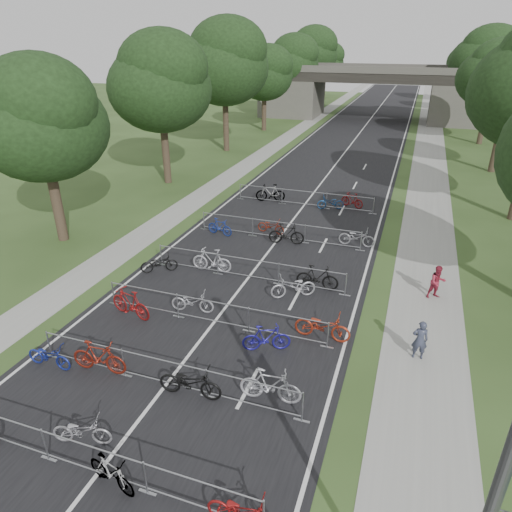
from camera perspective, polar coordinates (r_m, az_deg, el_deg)
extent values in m
cube|color=black|center=(54.22, 12.26, 14.07)|extent=(11.00, 140.00, 0.01)
cube|color=gray|center=(53.83, 20.91, 12.93)|extent=(3.00, 140.00, 0.01)
cube|color=gray|center=(55.65, 4.37, 14.85)|extent=(2.00, 140.00, 0.01)
cube|color=silver|center=(54.22, 12.26, 14.07)|extent=(0.12, 140.00, 0.00)
cube|color=#4F4E47|center=(70.64, 4.54, 19.17)|extent=(8.00, 8.00, 5.00)
cube|color=#4F4E47|center=(68.43, 24.34, 16.91)|extent=(8.00, 8.00, 5.00)
cube|color=black|center=(68.30, 14.64, 20.88)|extent=(30.00, 8.00, 1.20)
cube|color=#4F4E47|center=(64.47, 14.37, 21.57)|extent=(30.00, 0.40, 0.90)
cube|color=#4F4E47|center=(72.02, 15.08, 21.85)|extent=(30.00, 0.40, 0.90)
cylinder|color=#33261C|center=(27.42, -23.62, 5.97)|extent=(0.56, 0.56, 4.20)
ellipsoid|color=black|center=(26.47, -25.21, 14.36)|extent=(6.72, 6.72, 5.51)
sphere|color=black|center=(25.53, -25.54, 17.06)|extent=(5.38, 5.38, 5.38)
sphere|color=black|center=(27.31, -24.95, 12.87)|extent=(4.37, 4.37, 4.37)
cylinder|color=#33261C|center=(36.65, -11.21, 12.58)|extent=(0.56, 0.56, 4.72)
ellipsoid|color=black|center=(35.93, -11.87, 19.78)|extent=(7.56, 7.56, 6.20)
sphere|color=black|center=(35.08, -11.64, 22.16)|extent=(6.05, 6.05, 6.05)
sphere|color=black|center=(36.71, -12.03, 18.39)|extent=(4.91, 4.91, 4.91)
cylinder|color=#33261C|center=(47.14, -3.78, 16.15)|extent=(0.56, 0.56, 5.25)
ellipsoid|color=black|center=(46.58, -3.98, 22.40)|extent=(8.40, 8.40, 6.89)
sphere|color=black|center=(45.82, -3.56, 24.47)|extent=(6.72, 6.72, 6.72)
sphere|color=black|center=(47.30, -4.28, 21.17)|extent=(5.46, 5.46, 5.46)
cylinder|color=#33261C|center=(44.09, 27.81, 11.75)|extent=(0.56, 0.56, 3.85)
ellipsoid|color=black|center=(43.53, 28.85, 16.53)|extent=(6.16, 6.16, 5.05)
sphere|color=black|center=(44.04, 27.90, 15.77)|extent=(4.00, 4.00, 4.00)
cylinder|color=#33261C|center=(58.33, 1.01, 17.49)|extent=(0.56, 0.56, 4.20)
ellipsoid|color=black|center=(57.89, 1.04, 21.53)|extent=(6.72, 6.72, 5.51)
sphere|color=black|center=(57.15, 1.50, 22.82)|extent=(5.38, 5.38, 5.38)
sphere|color=black|center=(58.59, 0.71, 20.76)|extent=(4.37, 4.37, 4.37)
cylinder|color=#33261C|center=(55.77, 26.54, 14.71)|extent=(0.56, 0.56, 4.48)
ellipsoid|color=black|center=(55.30, 27.47, 19.12)|extent=(7.17, 7.17, 5.88)
sphere|color=black|center=(54.80, 28.50, 20.42)|extent=(5.73, 5.73, 5.73)
sphere|color=black|center=(55.81, 26.70, 18.37)|extent=(4.66, 4.66, 4.66)
cylinder|color=#33261C|center=(69.70, 4.31, 18.98)|extent=(0.56, 0.56, 4.72)
ellipsoid|color=black|center=(69.32, 4.44, 22.78)|extent=(7.56, 7.56, 6.20)
sphere|color=black|center=(68.63, 4.90, 24.00)|extent=(6.05, 6.05, 6.05)
sphere|color=black|center=(69.98, 4.10, 22.04)|extent=(4.91, 4.91, 4.91)
cylinder|color=#33261C|center=(67.56, 25.70, 16.63)|extent=(0.56, 0.56, 5.11)
ellipsoid|color=black|center=(67.17, 26.55, 20.80)|extent=(8.18, 8.18, 6.70)
sphere|color=black|center=(66.68, 27.43, 22.05)|extent=(6.54, 6.54, 6.54)
sphere|color=black|center=(67.67, 25.90, 20.05)|extent=(5.31, 5.31, 5.31)
cylinder|color=#33261C|center=(81.25, 6.71, 20.00)|extent=(0.56, 0.56, 5.25)
ellipsoid|color=black|center=(80.92, 6.91, 23.63)|extent=(8.40, 8.40, 6.89)
sphere|color=black|center=(80.26, 7.35, 24.79)|extent=(6.72, 6.72, 6.72)
sphere|color=black|center=(81.56, 6.58, 22.92)|extent=(5.46, 5.46, 5.46)
cylinder|color=#33261C|center=(79.51, 24.97, 17.31)|extent=(0.56, 0.56, 3.85)
ellipsoid|color=black|center=(79.20, 25.49, 19.98)|extent=(6.16, 6.16, 5.05)
sphere|color=black|center=(78.69, 26.16, 20.75)|extent=(4.93, 4.93, 4.93)
sphere|color=black|center=(79.71, 24.99, 19.53)|extent=(4.00, 4.00, 4.00)
cylinder|color=#33261C|center=(92.98, 8.50, 20.27)|extent=(0.56, 0.56, 4.20)
ellipsoid|color=black|center=(92.70, 8.67, 22.80)|extent=(6.72, 6.72, 5.51)
sphere|color=black|center=(92.05, 9.06, 23.60)|extent=(5.38, 5.38, 5.38)
sphere|color=black|center=(93.33, 8.38, 22.32)|extent=(4.37, 4.37, 4.37)
cylinder|color=#33261C|center=(91.39, 24.53, 18.39)|extent=(0.56, 0.56, 4.48)
ellipsoid|color=black|center=(91.11, 25.06, 21.10)|extent=(7.17, 7.17, 5.88)
sphere|color=black|center=(90.61, 25.66, 21.90)|extent=(5.73, 5.73, 5.73)
sphere|color=black|center=(91.61, 24.61, 20.62)|extent=(4.66, 4.66, 4.66)
cylinder|color=#999BA0|center=(13.10, -20.01, -21.47)|extent=(9.20, 0.04, 0.04)
cylinder|color=#999BA0|center=(13.73, -19.43, -23.97)|extent=(9.20, 0.04, 0.04)
cylinder|color=#999BA0|center=(14.28, -24.86, -20.61)|extent=(0.05, 0.05, 1.10)
cube|color=#999BA0|center=(14.65, -24.45, -22.08)|extent=(0.50, 0.08, 0.03)
cylinder|color=#999BA0|center=(12.77, -13.66, -25.34)|extent=(0.05, 0.05, 1.10)
cube|color=#999BA0|center=(13.18, -13.39, -26.81)|extent=(0.50, 0.08, 0.03)
cylinder|color=#999BA0|center=(15.19, -11.61, -12.65)|extent=(9.20, 0.04, 0.04)
cylinder|color=#999BA0|center=(15.73, -11.32, -15.14)|extent=(9.20, 0.04, 0.04)
cylinder|color=#999BA0|center=(17.96, -24.45, -10.00)|extent=(0.05, 0.05, 1.10)
cube|color=#999BA0|center=(18.26, -24.14, -11.37)|extent=(0.50, 0.08, 0.03)
cylinder|color=#999BA0|center=(16.22, -16.25, -12.67)|extent=(0.05, 0.05, 1.10)
cube|color=#999BA0|center=(16.55, -16.02, -14.13)|extent=(0.50, 0.08, 0.03)
cylinder|color=#999BA0|center=(14.90, -6.13, -15.55)|extent=(0.05, 0.05, 1.10)
cube|color=#999BA0|center=(15.26, -6.04, -17.06)|extent=(0.50, 0.08, 0.03)
cylinder|color=#999BA0|center=(14.14, 5.81, -18.27)|extent=(0.05, 0.05, 1.10)
cube|color=#999BA0|center=(14.52, 5.71, -19.79)|extent=(0.50, 0.08, 0.03)
cylinder|color=#999BA0|center=(17.92, -5.55, -5.69)|extent=(9.20, 0.04, 0.04)
cylinder|color=#999BA0|center=(18.39, -5.43, -8.00)|extent=(9.20, 0.04, 0.04)
cylinder|color=#999BA0|center=(20.33, -17.41, -4.43)|extent=(0.05, 0.05, 1.10)
cube|color=#999BA0|center=(20.59, -17.22, -5.72)|extent=(0.50, 0.08, 0.03)
cylinder|color=#999BA0|center=(18.80, -9.77, -6.13)|extent=(0.05, 0.05, 1.10)
cube|color=#999BA0|center=(19.09, -9.65, -7.50)|extent=(0.50, 0.08, 0.03)
cylinder|color=#999BA0|center=(17.68, -0.91, -7.95)|extent=(0.05, 0.05, 1.10)
cube|color=#999BA0|center=(17.98, -0.90, -9.37)|extent=(0.50, 0.08, 0.03)
cylinder|color=#999BA0|center=(17.05, 8.96, -9.74)|extent=(0.05, 0.05, 1.10)
cube|color=#999BA0|center=(17.36, 8.84, -11.18)|extent=(0.50, 0.08, 0.03)
cylinder|color=#999BA0|center=(21.16, -1.09, -0.39)|extent=(9.20, 0.04, 0.04)
cylinder|color=#999BA0|center=(21.56, -1.07, -2.47)|extent=(9.20, 0.04, 0.04)
cylinder|color=#999BA0|center=(23.23, -11.78, 0.15)|extent=(0.05, 0.05, 1.10)
cube|color=#999BA0|center=(23.46, -11.66, -1.03)|extent=(0.50, 0.08, 0.03)
cylinder|color=#999BA0|center=(21.91, -4.84, -0.98)|extent=(0.05, 0.05, 1.10)
cube|color=#999BA0|center=(22.15, -4.79, -2.22)|extent=(0.50, 0.08, 0.03)
cylinder|color=#999BA0|center=(20.96, 2.86, -2.23)|extent=(0.05, 0.05, 1.10)
cube|color=#999BA0|center=(21.21, 2.83, -3.51)|extent=(0.50, 0.08, 0.03)
cylinder|color=#999BA0|center=(20.42, 11.14, -3.52)|extent=(0.05, 0.05, 1.10)
cube|color=#999BA0|center=(20.68, 11.02, -4.81)|extent=(0.50, 0.08, 0.03)
cylinder|color=#999BA0|center=(25.51, 2.82, 4.26)|extent=(9.20, 0.04, 0.04)
cylinder|color=#999BA0|center=(25.84, 2.78, 2.46)|extent=(9.20, 0.04, 0.04)
cylinder|color=#999BA0|center=(27.26, -6.53, 4.42)|extent=(0.05, 0.05, 1.10)
cube|color=#999BA0|center=(27.45, -6.47, 3.38)|extent=(0.50, 0.08, 0.03)
cylinder|color=#999BA0|center=(26.14, -0.43, 3.65)|extent=(0.05, 0.05, 1.10)
cube|color=#999BA0|center=(26.34, -0.43, 2.57)|extent=(0.50, 0.08, 0.03)
cylinder|color=#999BA0|center=(25.34, 6.12, 2.77)|extent=(0.05, 0.05, 1.10)
cube|color=#999BA0|center=(25.55, 6.06, 1.66)|extent=(0.50, 0.08, 0.03)
cylinder|color=#999BA0|center=(24.90, 12.98, 1.81)|extent=(0.05, 0.05, 1.10)
cube|color=#999BA0|center=(25.12, 12.87, 0.69)|extent=(0.50, 0.08, 0.03)
cylinder|color=#999BA0|center=(30.99, 6.05, 8.05)|extent=(9.20, 0.04, 0.04)
cylinder|color=#999BA0|center=(31.27, 5.98, 6.53)|extent=(9.20, 0.04, 0.04)
cylinder|color=#999BA0|center=(32.44, -1.97, 8.06)|extent=(0.05, 0.05, 1.10)
cube|color=#999BA0|center=(32.61, -1.96, 7.16)|extent=(0.50, 0.08, 0.03)
cylinder|color=#999BA0|center=(31.51, 3.28, 7.49)|extent=(0.05, 0.05, 1.10)
cube|color=#999BA0|center=(31.68, 3.26, 6.57)|extent=(0.50, 0.08, 0.03)
cylinder|color=#999BA0|center=(30.86, 8.79, 6.83)|extent=(0.05, 0.05, 1.10)
cube|color=#999BA0|center=(31.03, 8.73, 5.90)|extent=(0.50, 0.08, 0.03)
cylinder|color=#999BA0|center=(30.50, 14.47, 6.09)|extent=(0.05, 0.05, 1.10)
cube|color=#999BA0|center=(30.67, 14.36, 5.14)|extent=(0.50, 0.08, 0.03)
imported|color=gray|center=(14.43, -20.94, -19.73)|extent=(1.80, 1.00, 0.89)
imported|color=#999BA0|center=(13.16, -17.66, -24.43)|extent=(1.67, 0.82, 0.97)
imported|color=maroon|center=(12.07, -1.75, -29.26)|extent=(1.76, 0.69, 0.91)
imported|color=navy|center=(17.54, -24.47, -11.30)|extent=(1.75, 0.62, 0.92)
imported|color=maroon|center=(16.61, -19.05, -11.88)|extent=(2.04, 0.72, 1.20)
imported|color=black|center=(15.01, -8.23, -15.36)|extent=(2.13, 0.88, 1.10)
imported|color=#B2B2BA|center=(14.68, 1.80, -15.91)|extent=(2.02, 0.73, 1.19)
imported|color=maroon|center=(19.25, -15.43, -5.71)|extent=(2.14, 1.02, 1.24)
imported|color=#A5A5AD|center=(19.12, -7.95, -5.68)|extent=(1.89, 0.92, 0.95)
imported|color=navy|center=(16.73, 1.31, -10.23)|extent=(1.83, 1.15, 1.06)
imported|color=#9E2D17|center=(17.48, 8.31, -8.66)|extent=(2.13, 0.76, 1.12)
imported|color=black|center=(22.57, -12.02, -0.90)|extent=(1.82, 1.48, 0.93)
imported|color=silver|center=(22.17, -5.55, -0.53)|extent=(2.02, 0.64, 1.20)
imported|color=#A5A5AD|center=(19.99, 4.68, -3.83)|extent=(2.09, 1.63, 1.06)
imported|color=black|center=(20.74, 7.69, -2.68)|extent=(1.95, 0.64, 1.16)
imported|color=navy|center=(26.39, -4.55, 3.64)|extent=(1.69, 0.78, 0.98)
imported|color=maroon|center=(26.57, 1.89, 3.76)|extent=(1.74, 0.79, 0.88)
imported|color=black|center=(25.12, 3.83, 2.75)|extent=(2.03, 0.86, 1.18)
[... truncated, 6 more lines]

